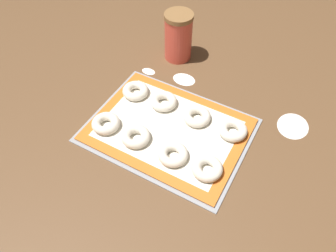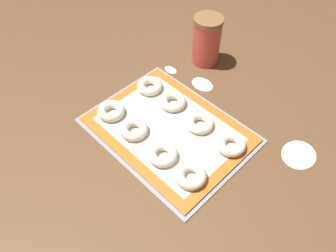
{
  "view_description": "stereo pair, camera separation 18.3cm",
  "coord_description": "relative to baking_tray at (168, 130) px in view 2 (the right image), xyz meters",
  "views": [
    {
      "loc": [
        0.31,
        -0.58,
        0.81
      ],
      "look_at": [
        -0.01,
        -0.0,
        0.03
      ],
      "focal_mm": 35.0,
      "sensor_mm": 36.0,
      "label": 1
    },
    {
      "loc": [
        0.46,
        -0.47,
        0.81
      ],
      "look_at": [
        -0.01,
        -0.0,
        0.03
      ],
      "focal_mm": 35.0,
      "sensor_mm": 36.0,
      "label": 2
    }
  ],
  "objects": [
    {
      "name": "ground_plane",
      "position": [
        0.01,
        0.0,
        -0.0
      ],
      "size": [
        2.8,
        2.8,
        0.0
      ],
      "primitive_type": "plane",
      "color": "brown"
    },
    {
      "name": "baking_tray",
      "position": [
        0.0,
        0.0,
        0.0
      ],
      "size": [
        0.5,
        0.38,
        0.01
      ],
      "color": "#93969B",
      "rests_on": "ground_plane"
    },
    {
      "name": "baking_mat",
      "position": [
        -0.0,
        0.0,
        0.01
      ],
      "size": [
        0.47,
        0.35,
        0.0
      ],
      "color": "orange",
      "rests_on": "baking_tray"
    },
    {
      "name": "bagel_front_far_left",
      "position": [
        -0.18,
        -0.09,
        0.02
      ],
      "size": [
        0.09,
        0.09,
        0.03
      ],
      "color": "silver",
      "rests_on": "baking_mat"
    },
    {
      "name": "bagel_front_mid_left",
      "position": [
        -0.07,
        -0.08,
        0.02
      ],
      "size": [
        0.09,
        0.09,
        0.03
      ],
      "color": "silver",
      "rests_on": "baking_mat"
    },
    {
      "name": "bagel_front_mid_right",
      "position": [
        0.07,
        -0.09,
        0.02
      ],
      "size": [
        0.09,
        0.09,
        0.03
      ],
      "color": "silver",
      "rests_on": "baking_mat"
    },
    {
      "name": "bagel_front_far_right",
      "position": [
        0.17,
        -0.08,
        0.02
      ],
      "size": [
        0.09,
        0.09,
        0.03
      ],
      "color": "silver",
      "rests_on": "baking_mat"
    },
    {
      "name": "bagel_back_far_left",
      "position": [
        -0.17,
        0.08,
        0.02
      ],
      "size": [
        0.09,
        0.09,
        0.03
      ],
      "color": "silver",
      "rests_on": "baking_mat"
    },
    {
      "name": "bagel_back_mid_left",
      "position": [
        -0.06,
        0.09,
        0.02
      ],
      "size": [
        0.09,
        0.09,
        0.03
      ],
      "color": "silver",
      "rests_on": "baking_mat"
    },
    {
      "name": "bagel_back_mid_right",
      "position": [
        0.06,
        0.08,
        0.02
      ],
      "size": [
        0.09,
        0.09,
        0.03
      ],
      "color": "silver",
      "rests_on": "baking_mat"
    },
    {
      "name": "bagel_back_far_right",
      "position": [
        0.18,
        0.08,
        0.02
      ],
      "size": [
        0.09,
        0.09,
        0.03
      ],
      "color": "silver",
      "rests_on": "baking_mat"
    },
    {
      "name": "flour_canister",
      "position": [
        -0.15,
        0.35,
        0.09
      ],
      "size": [
        0.11,
        0.11,
        0.18
      ],
      "color": "#DB4C3D",
      "rests_on": "ground_plane"
    },
    {
      "name": "flour_patch_near",
      "position": [
        -0.07,
        0.24,
        -0.0
      ],
      "size": [
        0.08,
        0.06,
        0.0
      ],
      "color": "white",
      "rests_on": "ground_plane"
    },
    {
      "name": "flour_patch_far",
      "position": [
        0.34,
        0.21,
        -0.0
      ],
      "size": [
        0.1,
        0.11,
        0.0
      ],
      "color": "white",
      "rests_on": "ground_plane"
    },
    {
      "name": "flour_patch_side",
      "position": [
        -0.2,
        0.22,
        -0.0
      ],
      "size": [
        0.05,
        0.03,
        0.0
      ],
      "color": "white",
      "rests_on": "ground_plane"
    }
  ]
}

